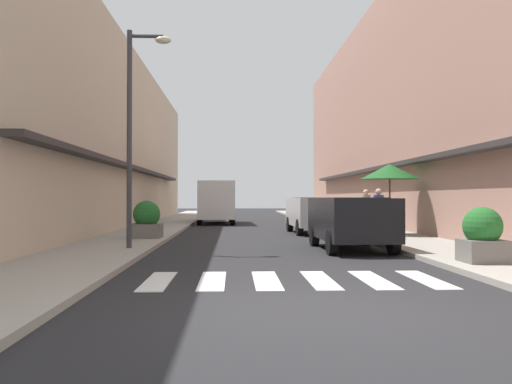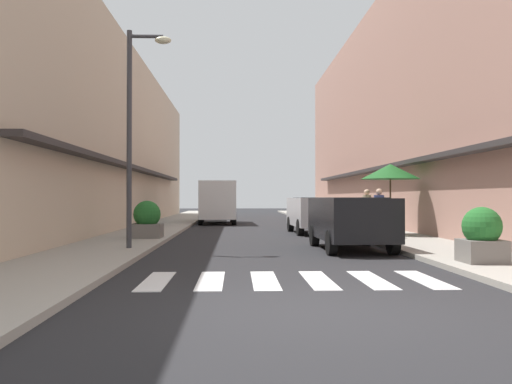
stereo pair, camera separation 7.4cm
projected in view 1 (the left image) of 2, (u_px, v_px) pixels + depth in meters
The scene contains 16 objects.
ground_plane at pixel (257, 230), 24.52m from camera, with size 96.33×96.33×0.00m, color #232326.
sidewalk_left at pixel (156, 229), 24.34m from camera, with size 2.59×61.30×0.12m, color #9E998E.
sidewalk_right at pixel (356, 228), 24.71m from camera, with size 2.59×61.30×0.12m, color #9E998E.
building_row_left at pixel (79, 137), 25.41m from camera, with size 5.50×41.41×8.62m.
building_row_right at pixel (428, 113), 26.11m from camera, with size 5.50×41.41×11.17m.
crosswalk at pixel (293, 280), 9.54m from camera, with size 5.20×2.20×0.01m.
parked_car_near at pixel (351, 217), 15.05m from camera, with size 1.88×4.06×1.47m.
parked_car_mid at pixel (314, 211), 22.01m from camera, with size 1.94×4.03×1.47m.
delivery_van at pixel (216, 199), 30.42m from camera, with size 2.17×5.47×2.37m.
street_lamp at pixel (136, 116), 14.47m from camera, with size 1.19×0.28×5.84m.
cafe_umbrella at pixel (390, 172), 19.68m from camera, with size 2.13×2.13×2.57m.
planter_corner at pixel (482, 236), 11.22m from camera, with size 0.83×0.83×1.16m.
planter_midblock at pixel (147, 221), 18.07m from camera, with size 1.00×1.00×1.24m.
planter_far at pixel (343, 215), 24.97m from camera, with size 1.08×1.08×1.21m.
pedestrian_walking_near at pixel (366, 210), 21.02m from camera, with size 0.34×0.34×1.67m.
pedestrian_walking_far at pixel (379, 212), 18.25m from camera, with size 0.34×0.34×1.65m.
Camera 1 is at (-1.05, -7.00, 1.47)m, focal length 37.92 mm.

